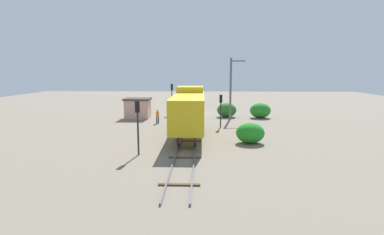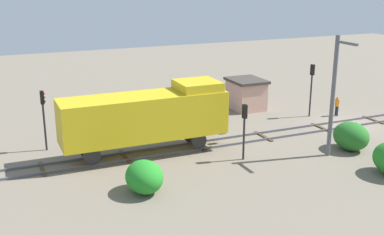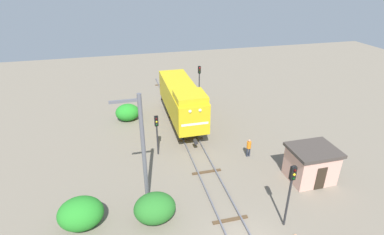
% 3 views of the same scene
% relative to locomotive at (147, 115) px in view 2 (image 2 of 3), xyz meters
% --- Properties ---
extents(ground_plane, '(96.40, 96.40, 0.00)m').
position_rel_locomotive_xyz_m(ground_plane, '(0.00, -17.16, -2.77)').
color(ground_plane, '#756B5B').
extents(railway_track, '(2.40, 64.26, 0.16)m').
position_rel_locomotive_xyz_m(railway_track, '(0.00, -17.16, -2.70)').
color(railway_track, '#595960').
rests_on(railway_track, ground).
extents(locomotive, '(2.90, 11.60, 4.60)m').
position_rel_locomotive_xyz_m(locomotive, '(0.00, 0.00, 0.00)').
color(locomotive, gold).
rests_on(locomotive, railway_track).
extents(traffic_signal_near, '(0.32, 0.34, 4.51)m').
position_rel_locomotive_xyz_m(traffic_signal_near, '(3.20, -15.68, 0.34)').
color(traffic_signal_near, '#262628').
rests_on(traffic_signal_near, ground).
extents(traffic_signal_mid, '(0.32, 0.34, 3.74)m').
position_rel_locomotive_xyz_m(traffic_signal_mid, '(-3.40, -5.48, -0.16)').
color(traffic_signal_mid, '#262628').
rests_on(traffic_signal_mid, ground).
extents(traffic_signal_far, '(0.32, 0.34, 4.22)m').
position_rel_locomotive_xyz_m(traffic_signal_far, '(3.60, 6.20, 0.16)').
color(traffic_signal_far, '#262628').
rests_on(traffic_signal_far, ground).
extents(worker_near_track, '(0.38, 0.38, 1.70)m').
position_rel_locomotive_xyz_m(worker_near_track, '(2.40, -17.91, -1.78)').
color(worker_near_track, '#262B38').
rests_on(worker_near_track, ground).
extents(worker_by_signal, '(0.38, 0.38, 1.70)m').
position_rel_locomotive_xyz_m(worker_by_signal, '(4.20, -7.76, -1.78)').
color(worker_by_signal, '#262B38').
rests_on(worker_by_signal, ground).
extents(catenary_mast, '(1.94, 0.28, 8.08)m').
position_rel_locomotive_xyz_m(catenary_mast, '(-5.06, -11.11, 1.51)').
color(catenary_mast, '#595960').
rests_on(catenary_mast, ground).
extents(relay_hut, '(3.50, 2.90, 2.74)m').
position_rel_locomotive_xyz_m(relay_hut, '(7.50, -11.84, -1.38)').
color(relay_hut, '#D19E8C').
rests_on(relay_hut, ground).
extents(bush_near, '(2.70, 2.21, 1.97)m').
position_rel_locomotive_xyz_m(bush_near, '(-4.72, -13.22, -1.79)').
color(bush_near, '#276E26').
rests_on(bush_near, ground).
extents(bush_mid, '(2.54, 2.08, 1.85)m').
position_rel_locomotive_xyz_m(bush_mid, '(-5.59, 2.06, -1.85)').
color(bush_mid, '#248726').
rests_on(bush_mid, ground).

